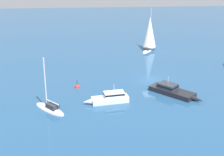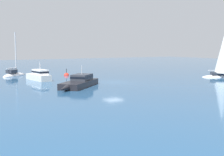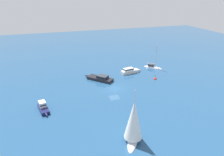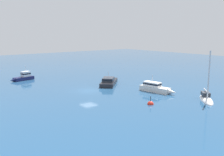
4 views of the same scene
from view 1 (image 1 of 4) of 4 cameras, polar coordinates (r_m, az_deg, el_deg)
name	(u,v)px [view 1 (image 1 of 4)]	position (r m, az deg, el deg)	size (l,w,h in m)	color
ground_plane	(151,80)	(56.54, 6.63, -0.38)	(160.00, 160.00, 0.00)	navy
powerboat	(172,90)	(51.37, 10.14, -2.08)	(7.13, 7.36, 2.64)	black
ketch	(150,35)	(73.57, 6.38, 7.34)	(4.49, 6.26, 9.48)	white
sailboat	(50,109)	(46.54, -10.49, -5.12)	(5.06, 5.25, 7.81)	white
cabin_cruiser	(109,98)	(47.71, -0.45, -3.42)	(6.60, 2.42, 2.73)	silver
channel_buoy	(77,87)	(53.59, -5.91, -1.55)	(0.88, 0.88, 1.57)	red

